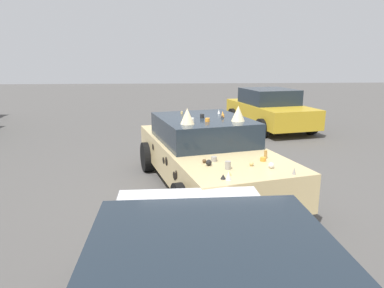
{
  "coord_description": "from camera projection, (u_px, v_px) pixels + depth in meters",
  "views": [
    {
      "loc": [
        -6.67,
        0.73,
        2.54
      ],
      "look_at": [
        0.0,
        0.3,
        0.9
      ],
      "focal_mm": 32.89,
      "sensor_mm": 36.0,
      "label": 1
    }
  ],
  "objects": [
    {
      "name": "ground_plane",
      "position": [
        207.0,
        187.0,
        7.11
      ],
      "size": [
        60.0,
        60.0,
        0.0
      ],
      "primitive_type": "plane",
      "color": "#514F4C"
    },
    {
      "name": "art_car_decorated",
      "position": [
        206.0,
        152.0,
        7.0
      ],
      "size": [
        4.86,
        2.89,
        1.67
      ],
      "rotation": [
        0.0,
        0.0,
        3.39
      ],
      "color": "#D8BC7F",
      "rests_on": "ground"
    },
    {
      "name": "parked_sedan_far_right",
      "position": [
        269.0,
        109.0,
        12.83
      ],
      "size": [
        4.27,
        2.68,
        1.45
      ],
      "rotation": [
        0.0,
        0.0,
        3.36
      ],
      "color": "gold",
      "rests_on": "ground"
    }
  ]
}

